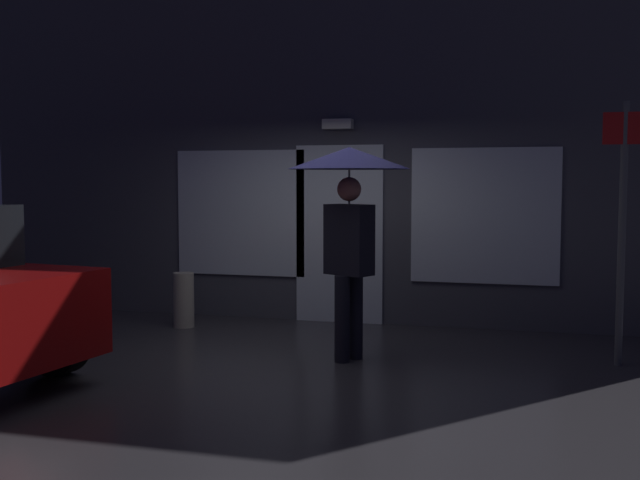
% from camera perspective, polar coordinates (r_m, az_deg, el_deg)
% --- Properties ---
extents(ground_plane, '(18.00, 18.00, 0.00)m').
position_cam_1_polar(ground_plane, '(7.52, -2.65, -9.10)').
color(ground_plane, '#38353A').
extents(building_facade, '(9.83, 0.48, 4.51)m').
position_cam_1_polar(building_facade, '(9.57, 1.73, 7.27)').
color(building_facade, '#4C4C56').
rests_on(building_facade, ground).
extents(person_with_umbrella, '(1.19, 1.19, 2.09)m').
position_cam_1_polar(person_with_umbrella, '(7.37, 2.20, 3.91)').
color(person_with_umbrella, black).
rests_on(person_with_umbrella, ground).
extents(street_sign_post, '(0.40, 0.07, 2.50)m').
position_cam_1_polar(street_sign_post, '(7.72, 21.73, 1.57)').
color(street_sign_post, '#595B60').
rests_on(street_sign_post, ground).
extents(sidewalk_bollard, '(0.25, 0.25, 0.66)m').
position_cam_1_polar(sidewalk_bollard, '(9.33, -10.18, -4.44)').
color(sidewalk_bollard, '#B2A899').
rests_on(sidewalk_bollard, ground).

